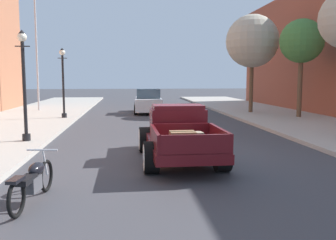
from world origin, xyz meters
TOP-DOWN VIEW (x-y plane):
  - ground_plane at (0.00, 0.00)m, footprint 140.00×140.00m
  - hotrod_truck_maroon at (-0.20, -0.37)m, footprint 2.23×4.96m
  - motorcycle_parked at (-3.44, -3.89)m, footprint 0.62×2.11m
  - car_background_white at (-0.28, 13.86)m, footprint 1.98×4.36m
  - street_lamp_near at (-5.23, 2.42)m, footprint 0.50×0.32m
  - street_lamp_far at (-5.20, 10.06)m, footprint 0.50×0.32m
  - flagpole at (-7.49, 14.98)m, footprint 1.74×0.16m
  - street_tree_second at (8.05, 9.04)m, footprint 2.45×2.45m
  - street_tree_third at (6.31, 12.25)m, footprint 3.36×3.36m

SIDE VIEW (x-z plane):
  - ground_plane at x=0.00m, z-range 0.00..0.00m
  - motorcycle_parked at x=-3.44m, z-range -0.02..0.91m
  - hotrod_truck_maroon at x=-0.20m, z-range -0.04..1.54m
  - car_background_white at x=-0.28m, z-range -0.06..1.59m
  - street_lamp_near at x=-5.23m, z-range 0.46..4.31m
  - street_lamp_far at x=-5.20m, z-range 0.46..4.31m
  - street_tree_second at x=8.05m, z-range 1.63..7.11m
  - street_tree_third at x=6.31m, z-range 1.57..7.80m
  - flagpole at x=-7.49m, z-range 1.19..10.35m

